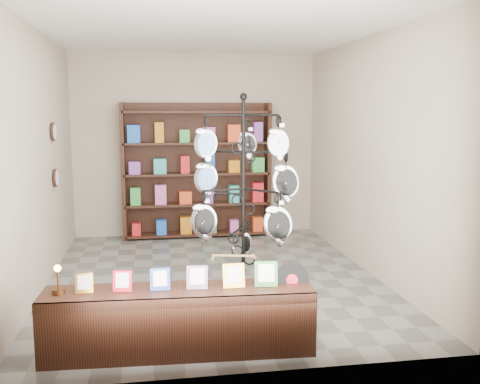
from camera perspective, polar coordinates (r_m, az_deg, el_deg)
The scene contains 6 objects.
ground at distance 6.77m, azimuth -2.85°, elevation -9.11°, with size 5.00×5.00×0.00m, color slate.
room_envelope at distance 6.46m, azimuth -2.97°, elevation 6.74°, with size 5.00×5.00×5.00m.
display_tree at distance 5.30m, azimuth 0.37°, elevation 0.29°, with size 1.19×1.17×2.23m.
front_shelf at distance 4.73m, azimuth -6.48°, elevation -13.46°, with size 2.31×0.58×0.81m.
back_shelving at distance 8.80m, azimuth -4.60°, elevation 1.84°, with size 2.42×0.36×2.20m.
wall_clocks at distance 7.34m, azimuth -19.18°, elevation 3.76°, with size 0.03×0.24×0.84m.
Camera 1 is at (-0.72, -6.41, 2.05)m, focal length 40.00 mm.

